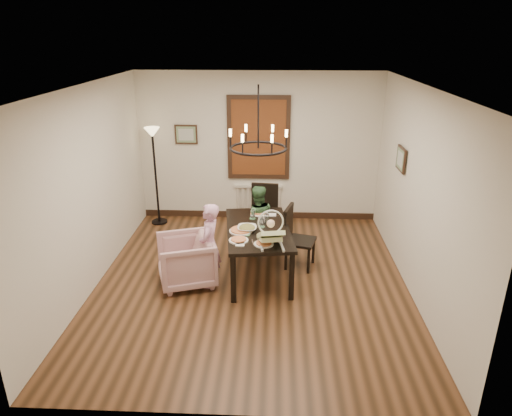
# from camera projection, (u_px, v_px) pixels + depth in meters

# --- Properties ---
(room_shell) EXTENTS (4.51, 5.00, 2.81)m
(room_shell) POSITION_uv_depth(u_px,v_px,m) (253.00, 184.00, 6.55)
(room_shell) COLOR brown
(room_shell) RESTS_ON ground
(dining_table) EXTENTS (1.10, 1.71, 0.76)m
(dining_table) POSITION_uv_depth(u_px,v_px,m) (258.00, 233.00, 6.70)
(dining_table) COLOR black
(dining_table) RESTS_ON room_shell
(chair_far) EXTENTS (0.50, 0.50, 1.04)m
(chair_far) POSITION_uv_depth(u_px,v_px,m) (263.00, 216.00, 7.73)
(chair_far) COLOR black
(chair_far) RESTS_ON room_shell
(chair_right) EXTENTS (0.53, 0.53, 0.98)m
(chair_right) POSITION_uv_depth(u_px,v_px,m) (300.00, 238.00, 6.99)
(chair_right) COLOR black
(chair_right) RESTS_ON room_shell
(armchair) EXTENTS (0.99, 0.98, 0.72)m
(armchair) POSITION_uv_depth(u_px,v_px,m) (186.00, 260.00, 6.57)
(armchair) COLOR #C59699
(armchair) RESTS_ON room_shell
(elderly_woman) EXTENTS (0.29, 0.41, 1.03)m
(elderly_woman) POSITION_uv_depth(u_px,v_px,m) (210.00, 252.00, 6.47)
(elderly_woman) COLOR #D194B6
(elderly_woman) RESTS_ON room_shell
(seated_man) EXTENTS (0.54, 0.45, 0.98)m
(seated_man) POSITION_uv_depth(u_px,v_px,m) (257.00, 226.00, 7.40)
(seated_man) COLOR #3A623A
(seated_man) RESTS_ON room_shell
(baby_bouncer) EXTENTS (0.46, 0.57, 0.34)m
(baby_bouncer) POSITION_uv_depth(u_px,v_px,m) (271.00, 233.00, 6.10)
(baby_bouncer) COLOR #DCEFA5
(baby_bouncer) RESTS_ON dining_table
(salad_bowl) EXTENTS (0.34, 0.34, 0.08)m
(salad_bowl) POSITION_uv_depth(u_px,v_px,m) (247.00, 228.00, 6.56)
(salad_bowl) COLOR white
(salad_bowl) RESTS_ON dining_table
(pizza_platter) EXTENTS (0.33, 0.33, 0.04)m
(pizza_platter) POSITION_uv_depth(u_px,v_px,m) (241.00, 230.00, 6.54)
(pizza_platter) COLOR tan
(pizza_platter) RESTS_ON dining_table
(drinking_glass) EXTENTS (0.07, 0.07, 0.15)m
(drinking_glass) POSITION_uv_depth(u_px,v_px,m) (261.00, 224.00, 6.64)
(drinking_glass) COLOR silver
(drinking_glass) RESTS_ON dining_table
(window_blinds) EXTENTS (1.00, 0.03, 1.40)m
(window_blinds) POSITION_uv_depth(u_px,v_px,m) (259.00, 138.00, 8.42)
(window_blinds) COLOR brown
(window_blinds) RESTS_ON room_shell
(radiator) EXTENTS (0.92, 0.12, 0.62)m
(radiator) POSITION_uv_depth(u_px,v_px,m) (259.00, 201.00, 8.89)
(radiator) COLOR silver
(radiator) RESTS_ON room_shell
(picture_back) EXTENTS (0.42, 0.03, 0.36)m
(picture_back) POSITION_uv_depth(u_px,v_px,m) (186.00, 134.00, 8.47)
(picture_back) COLOR black
(picture_back) RESTS_ON room_shell
(picture_right) EXTENTS (0.03, 0.42, 0.36)m
(picture_right) POSITION_uv_depth(u_px,v_px,m) (401.00, 159.00, 6.86)
(picture_right) COLOR black
(picture_right) RESTS_ON room_shell
(floor_lamp) EXTENTS (0.30, 0.30, 1.80)m
(floor_lamp) POSITION_uv_depth(u_px,v_px,m) (156.00, 178.00, 8.47)
(floor_lamp) COLOR black
(floor_lamp) RESTS_ON room_shell
(chandelier) EXTENTS (0.80, 0.80, 0.04)m
(chandelier) POSITION_uv_depth(u_px,v_px,m) (258.00, 148.00, 6.24)
(chandelier) COLOR black
(chandelier) RESTS_ON room_shell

